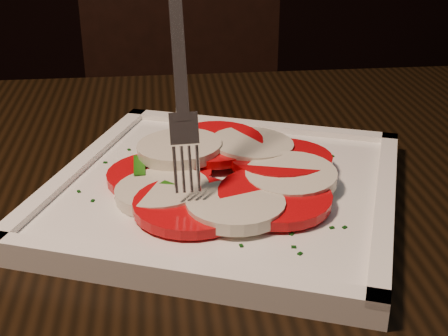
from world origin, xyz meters
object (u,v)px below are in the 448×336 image
Objects in this scene: table at (288,303)px; fork at (178,57)px; chair at (184,120)px; plate at (224,192)px.

table is 6.66× the size of fork.
chair is 3.29× the size of plate.
plate is 1.54× the size of fork.
plate is (-0.02, -0.77, 0.22)m from chair.
table is 1.32× the size of chair.
plate is (-0.06, 0.02, 0.11)m from table.
chair reaches higher than plate.
chair is at bearing 92.21° from table.
chair is at bearing 83.85° from fork.
chair is at bearing 88.16° from plate.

